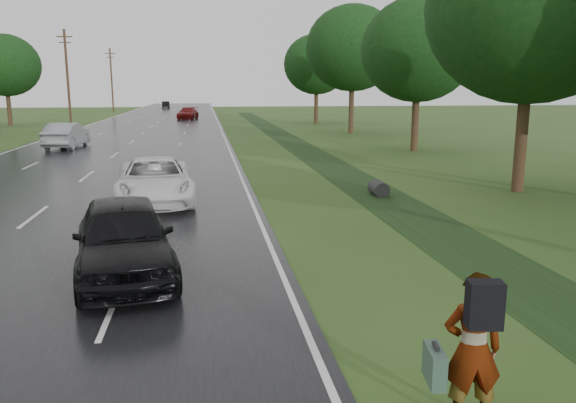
# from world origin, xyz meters

# --- Properties ---
(road) EXTENTS (14.00, 180.00, 0.04)m
(road) POSITION_xyz_m (0.00, 45.00, 0.02)
(road) COLOR black
(road) RESTS_ON ground
(edge_stripe_east) EXTENTS (0.12, 180.00, 0.01)m
(edge_stripe_east) POSITION_xyz_m (6.75, 45.00, 0.04)
(edge_stripe_east) COLOR silver
(edge_stripe_east) RESTS_ON road
(edge_stripe_west) EXTENTS (0.12, 180.00, 0.01)m
(edge_stripe_west) POSITION_xyz_m (-6.75, 45.00, 0.04)
(edge_stripe_west) COLOR silver
(edge_stripe_west) RESTS_ON road
(center_line) EXTENTS (0.12, 180.00, 0.01)m
(center_line) POSITION_xyz_m (0.00, 45.00, 0.04)
(center_line) COLOR silver
(center_line) RESTS_ON road
(drainage_ditch) EXTENTS (2.20, 120.00, 0.56)m
(drainage_ditch) POSITION_xyz_m (11.50, 18.71, 0.04)
(drainage_ditch) COLOR black
(drainage_ditch) RESTS_ON ground
(utility_pole_far) EXTENTS (1.60, 0.26, 10.00)m
(utility_pole_far) POSITION_xyz_m (-9.20, 55.00, 5.20)
(utility_pole_far) COLOR #362816
(utility_pole_far) RESTS_ON ground
(utility_pole_distant) EXTENTS (1.60, 0.26, 10.00)m
(utility_pole_distant) POSITION_xyz_m (-9.20, 85.00, 5.20)
(utility_pole_distant) COLOR #362816
(utility_pole_distant) RESTS_ON ground
(tree_east_b) EXTENTS (7.60, 7.60, 10.11)m
(tree_east_b) POSITION_xyz_m (17.00, 10.00, 6.68)
(tree_east_b) COLOR #362816
(tree_east_b) RESTS_ON ground
(tree_east_c) EXTENTS (7.00, 7.00, 9.29)m
(tree_east_c) POSITION_xyz_m (18.20, 24.00, 6.14)
(tree_east_c) COLOR #362816
(tree_east_c) RESTS_ON ground
(tree_east_d) EXTENTS (8.00, 8.00, 10.76)m
(tree_east_d) POSITION_xyz_m (17.80, 38.00, 7.15)
(tree_east_d) COLOR #362816
(tree_east_d) RESTS_ON ground
(tree_east_f) EXTENTS (7.20, 7.20, 9.62)m
(tree_east_f) POSITION_xyz_m (17.50, 52.00, 6.37)
(tree_east_f) COLOR #362816
(tree_east_f) RESTS_ON ground
(tree_west_f) EXTENTS (7.00, 7.00, 9.29)m
(tree_west_f) POSITION_xyz_m (-14.80, 53.00, 6.14)
(tree_west_f) COLOR #362816
(tree_west_f) RESTS_ON ground
(pedestrian) EXTENTS (0.88, 0.84, 1.87)m
(pedestrian) POSITION_xyz_m (8.17, -4.01, 0.97)
(pedestrian) COLOR #A5998C
(pedestrian) RESTS_ON ground
(white_pickup) EXTENTS (2.94, 5.61, 1.51)m
(white_pickup) POSITION_xyz_m (3.50, 9.72, 0.79)
(white_pickup) COLOR white
(white_pickup) RESTS_ON road
(dark_sedan) EXTENTS (2.69, 5.01, 1.62)m
(dark_sedan) POSITION_xyz_m (3.50, 2.00, 0.85)
(dark_sedan) COLOR black
(dark_sedan) RESTS_ON road
(silver_sedan) EXTENTS (2.09, 5.06, 1.63)m
(silver_sedan) POSITION_xyz_m (-3.66, 28.67, 0.85)
(silver_sedan) COLOR gray
(silver_sedan) RESTS_ON road
(far_car_red) EXTENTS (2.87, 5.32, 1.46)m
(far_car_red) POSITION_xyz_m (3.23, 62.05, 0.77)
(far_car_red) COLOR maroon
(far_car_red) RESTS_ON road
(far_car_dark) EXTENTS (1.79, 4.13, 1.32)m
(far_car_dark) POSITION_xyz_m (-1.95, 100.80, 0.70)
(far_car_dark) COLOR black
(far_car_dark) RESTS_ON road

